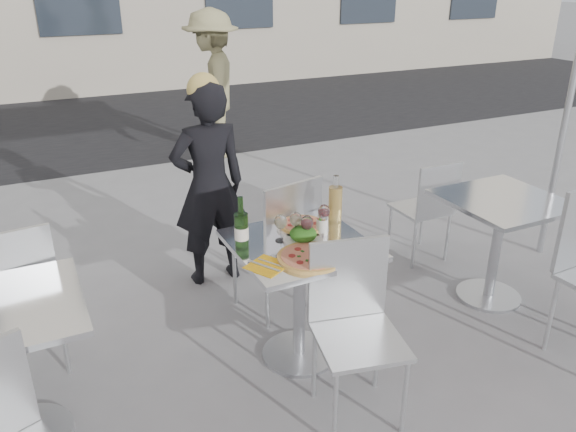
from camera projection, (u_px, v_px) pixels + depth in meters
name	position (u px, v px, depth m)	size (l,w,h in m)	color
ground	(299.00, 355.00, 3.36)	(80.00, 80.00, 0.00)	slate
street_asphalt	(110.00, 120.00, 8.73)	(24.00, 5.00, 0.00)	black
main_table	(300.00, 276.00, 3.15)	(0.72, 0.72, 0.75)	#B7BABF
side_table_left	(6.00, 348.00, 2.55)	(0.72, 0.72, 0.75)	#B7BABF
side_table_right	(499.00, 228.00, 3.75)	(0.72, 0.72, 0.75)	#B7BABF
chair_far	(282.00, 236.00, 3.57)	(0.52, 0.53, 0.96)	silver
chair_near	(354.00, 316.00, 2.79)	(0.49, 0.50, 0.91)	silver
side_chair_lfar	(14.00, 291.00, 2.97)	(0.47, 0.48, 0.94)	silver
side_chair_rfar	(428.00, 203.00, 4.28)	(0.38, 0.39, 0.83)	silver
woman_diner	(209.00, 186.00, 3.93)	(0.53, 0.35, 1.47)	black
pedestrian_b	(213.00, 85.00, 6.72)	(1.13, 0.65, 1.75)	#8C855A
pizza_near	(310.00, 257.00, 2.88)	(0.35, 0.35, 0.02)	#E6B759
pizza_far	(302.00, 226.00, 3.23)	(0.30, 0.30, 0.03)	white
salad_plate	(303.00, 235.00, 3.07)	(0.22, 0.22, 0.09)	white
wine_bottle	(241.00, 229.00, 2.96)	(0.07, 0.07, 0.29)	#28531F
carafe	(335.00, 204.00, 3.27)	(0.08, 0.08, 0.29)	#D4B35A
sugar_shaker	(322.00, 225.00, 3.15)	(0.06, 0.06, 0.11)	white
wineglass_white_a	(281.00, 223.00, 3.04)	(0.07, 0.07, 0.16)	white
wineglass_white_b	(296.00, 220.00, 3.07)	(0.07, 0.07, 0.16)	white
wineglass_red_a	(307.00, 224.00, 3.03)	(0.07, 0.07, 0.16)	white
wineglass_red_b	(324.00, 212.00, 3.17)	(0.07, 0.07, 0.16)	white
napkin_left	(267.00, 266.00, 2.82)	(0.25, 0.25, 0.01)	yellow
napkin_right	(361.00, 250.00, 2.98)	(0.24, 0.24, 0.01)	yellow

